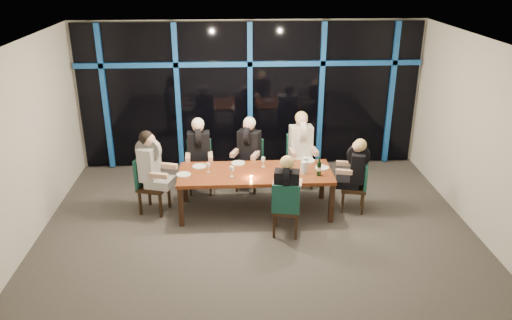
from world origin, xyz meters
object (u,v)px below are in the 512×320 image
object	(u,v)px
chair_far_mid	(250,161)
chair_end_right	(359,184)
wine_bottle	(319,168)
chair_far_left	(200,163)
diner_end_left	(151,160)
chair_near_mid	(286,207)
diner_far_right	(301,139)
water_pitcher	(304,167)
diner_far_mid	(249,144)
dining_table	(255,176)
chair_end_left	(148,181)
diner_far_left	(199,145)
diner_end_right	(356,164)
diner_near_mid	(287,183)
chair_far_right	(300,157)

from	to	relation	value
chair_far_mid	chair_end_right	xyz separation A→B (m)	(1.83, -1.02, -0.04)
chair_far_mid	wine_bottle	distance (m)	1.65
chair_far_left	diner_end_left	bearing A→B (deg)	-135.47
chair_near_mid	diner_far_right	xyz separation A→B (m)	(0.48, 1.83, 0.45)
wine_bottle	water_pitcher	size ratio (longest dim) A/B	1.56
chair_far_left	diner_far_mid	world-z (taller)	diner_far_mid
diner_end_left	wine_bottle	bearing A→B (deg)	-79.62
chair_end_right	wine_bottle	distance (m)	0.84
dining_table	chair_far_left	xyz separation A→B (m)	(-1.00, 0.92, -0.13)
chair_near_mid	wine_bottle	size ratio (longest dim) A/B	2.85
wine_bottle	dining_table	bearing A→B (deg)	169.18
dining_table	chair_end_left	bearing A→B (deg)	176.13
chair_far_left	wine_bottle	size ratio (longest dim) A/B	3.01
chair_end_right	wine_bottle	bearing A→B (deg)	-64.99
diner_far_left	dining_table	bearing A→B (deg)	-43.20
chair_end_right	dining_table	bearing A→B (deg)	-78.70
diner_far_mid	chair_near_mid	bearing A→B (deg)	-52.17
diner_end_right	diner_near_mid	distance (m)	1.46
diner_far_right	chair_end_left	bearing A→B (deg)	-167.76
chair_far_right	water_pitcher	distance (m)	1.20
water_pitcher	diner_far_right	bearing A→B (deg)	93.24
chair_far_mid	chair_far_right	bearing A→B (deg)	26.59
diner_end_left	diner_near_mid	bearing A→B (deg)	-95.02
chair_near_mid	diner_near_mid	distance (m)	0.38
dining_table	wine_bottle	size ratio (longest dim) A/B	7.99
chair_near_mid	diner_far_left	world-z (taller)	diner_far_left
diner_far_left	diner_near_mid	bearing A→B (deg)	-51.11
diner_far_right	chair_near_mid	bearing A→B (deg)	-109.83
chair_end_left	diner_end_right	world-z (taller)	diner_end_right
chair_end_right	diner_near_mid	world-z (taller)	diner_near_mid
chair_end_right	water_pitcher	bearing A→B (deg)	-74.11
chair_far_mid	wine_bottle	xyz separation A→B (m)	(1.10, -1.18, 0.33)
chair_near_mid	water_pitcher	world-z (taller)	water_pitcher
chair_far_mid	diner_far_right	size ratio (longest dim) A/B	0.98
chair_end_left	chair_near_mid	world-z (taller)	chair_end_left
water_pitcher	chair_far_mid	bearing A→B (deg)	137.15
diner_far_left	diner_end_left	size ratio (longest dim) A/B	0.97
chair_end_left	wine_bottle	world-z (taller)	wine_bottle
diner_end_left	wine_bottle	size ratio (longest dim) A/B	3.01
chair_far_left	diner_near_mid	size ratio (longest dim) A/B	1.09
diner_far_right	chair_far_left	bearing A→B (deg)	176.69
water_pitcher	diner_end_left	bearing A→B (deg)	-175.82
dining_table	chair_end_right	bearing A→B (deg)	-1.21
diner_far_left	diner_end_right	xyz separation A→B (m)	(2.70, -0.86, -0.08)
chair_near_mid	chair_far_mid	bearing A→B (deg)	-64.93
chair_far_mid	diner_end_left	size ratio (longest dim) A/B	0.99
diner_far_left	diner_end_right	bearing A→B (deg)	-20.68
diner_end_left	diner_end_right	distance (m)	3.46
chair_end_left	diner_near_mid	distance (m)	2.47
chair_far_left	diner_far_mid	bearing A→B (deg)	-3.93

